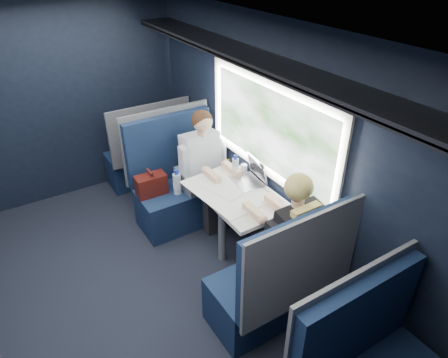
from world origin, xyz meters
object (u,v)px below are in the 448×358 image
laptop (252,175)px  bottle_small (235,167)px  seat_row_front (148,154)px  seat_bay_near (178,186)px  woman (290,233)px  table (236,201)px  seat_bay_far (276,285)px  cup (244,168)px  man (206,164)px

laptop → bottle_small: laptop is taller
bottle_small → seat_row_front: bearing=103.8°
seat_bay_near → woman: woman is taller
table → seat_bay_near: seat_bay_near is taller
woman → laptop: size_ratio=3.70×
woman → seat_bay_far: bearing=-146.2°
seat_bay_far → table: bearing=78.2°
laptop → cup: (0.04, 0.19, -0.03)m
table → cup: 0.44m
man → bottle_small: (0.12, -0.40, 0.12)m
laptop → bottle_small: size_ratio=1.55×
man → laptop: (0.19, -0.59, 0.09)m
seat_row_front → man: (0.25, -1.10, 0.31)m
woman → cup: 1.04m
seat_bay_near → cup: (0.49, -0.57, 0.36)m
table → woman: size_ratio=0.76×
seat_bay_far → man: 1.62m
laptop → seat_row_front: bearing=104.7°
seat_bay_near → man: bearing=-33.6°
woman → bottle_small: bearing=83.2°
seat_bay_far → cup: bearing=67.8°
woman → laptop: (0.19, 0.82, 0.08)m
table → seat_bay_near: 0.93m
bottle_small → cup: size_ratio=2.67×
seat_bay_far → bottle_small: size_ratio=5.47×
seat_bay_near → bottle_small: bearing=-56.6°
man → laptop: size_ratio=3.70×
man → seat_bay_far: bearing=-99.0°
table → seat_bay_near: bearing=102.6°
seat_row_front → cup: bearing=-72.2°
seat_bay_near → seat_bay_far: bearing=-89.6°
cup → seat_bay_near: bearing=130.8°
seat_bay_far → seat_row_front: 2.67m
table → laptop: (0.26, 0.11, 0.14)m
seat_row_front → cup: (0.48, -1.49, 0.37)m
seat_bay_far → woman: (0.25, 0.17, 0.31)m
seat_bay_near → seat_row_front: seat_bay_near is taller
laptop → cup: size_ratio=4.14×
seat_row_front → woman: 2.54m
woman → bottle_small: (0.12, 1.00, 0.11)m
laptop → seat_bay_far: bearing=-114.1°
seat_bay_near → woman: bearing=-80.6°
man → cup: 0.46m
seat_row_front → man: 1.17m
woman → laptop: woman is taller
seat_bay_near → table: bearing=-77.4°
seat_bay_near → seat_row_front: (0.01, 0.92, -0.01)m
man → woman: (0.00, -1.41, 0.01)m
seat_row_front → man: size_ratio=0.88×
bottle_small → seat_bay_far: bearing=-107.5°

